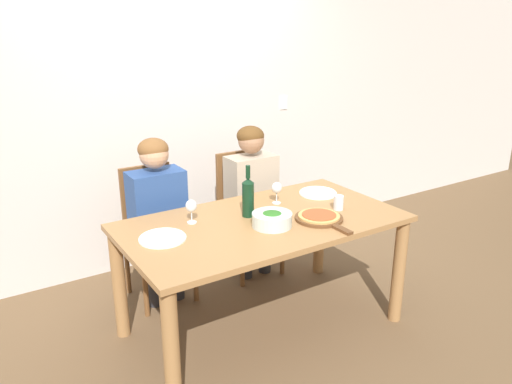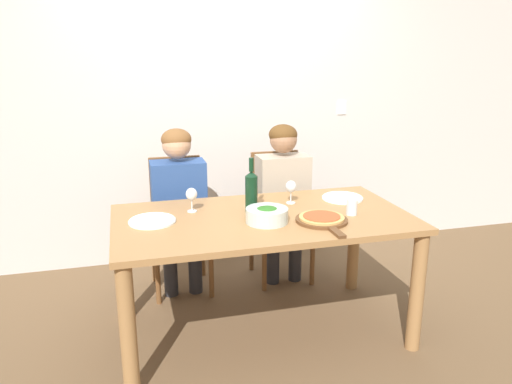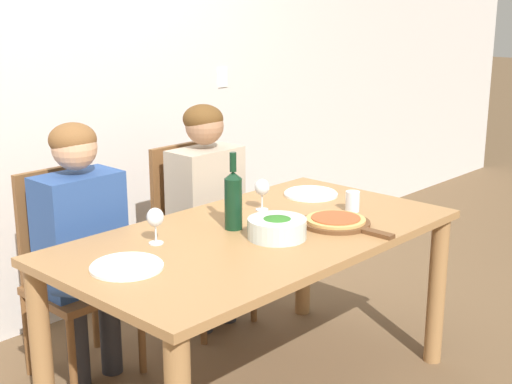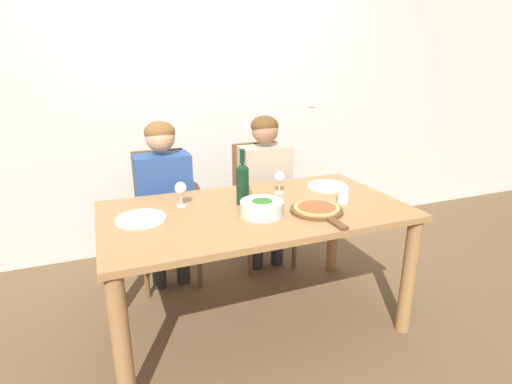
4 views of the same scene
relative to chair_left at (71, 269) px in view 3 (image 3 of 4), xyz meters
name	(u,v)px [view 3 (image 3 of 4)]	position (x,y,z in m)	size (l,w,h in m)	color
back_wall	(71,74)	(0.42, 0.55, 0.84)	(10.00, 0.06, 2.70)	silver
dining_table	(258,258)	(0.42, -0.81, 0.14)	(1.76, 0.95, 0.78)	#9E7042
chair_left	(71,269)	(0.00, 0.00, 0.00)	(0.42, 0.42, 0.98)	brown
chair_right	(194,231)	(0.78, 0.00, 0.00)	(0.42, 0.42, 0.98)	brown
person_woman	(82,230)	(0.00, -0.12, 0.22)	(0.47, 0.51, 1.21)	#28282D
person_man	(208,196)	(0.78, -0.12, 0.22)	(0.47, 0.51, 1.21)	#28282D
wine_bottle	(233,199)	(0.38, -0.71, 0.40)	(0.08, 0.08, 0.34)	black
broccoli_bowl	(277,228)	(0.41, -0.93, 0.31)	(0.25, 0.25, 0.09)	silver
dinner_plate_left	(127,266)	(-0.23, -0.75, 0.27)	(0.27, 0.27, 0.02)	white
dinner_plate_right	(311,194)	(1.03, -0.61, 0.27)	(0.27, 0.27, 0.02)	white
pizza_on_board	(337,222)	(0.72, -1.01, 0.28)	(0.30, 0.44, 0.04)	brown
wine_glass_left	(155,219)	(0.02, -0.62, 0.37)	(0.07, 0.07, 0.15)	silver
wine_glass_right	(262,189)	(0.67, -0.61, 0.37)	(0.07, 0.07, 0.15)	silver
water_tumbler	(353,201)	(0.94, -0.93, 0.31)	(0.07, 0.07, 0.10)	silver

